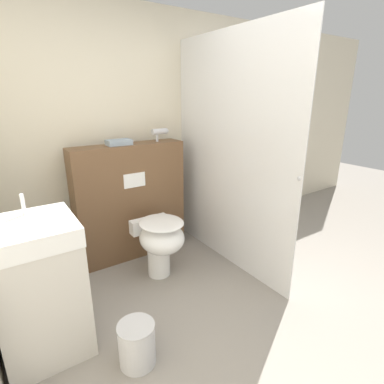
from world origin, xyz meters
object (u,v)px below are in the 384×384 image
sink_vanity (40,288)px  hair_drier (160,132)px  waste_bin (137,344)px  toilet (160,240)px

sink_vanity → hair_drier: bearing=32.2°
sink_vanity → hair_drier: hair_drier is taller
waste_bin → hair_drier: bearing=55.2°
sink_vanity → toilet: bearing=16.9°
toilet → waste_bin: bearing=-127.4°
toilet → waste_bin: 1.00m
waste_bin → toilet: bearing=52.6°
sink_vanity → hair_drier: 1.81m
sink_vanity → hair_drier: size_ratio=5.53×
sink_vanity → waste_bin: (0.45, -0.46, -0.32)m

